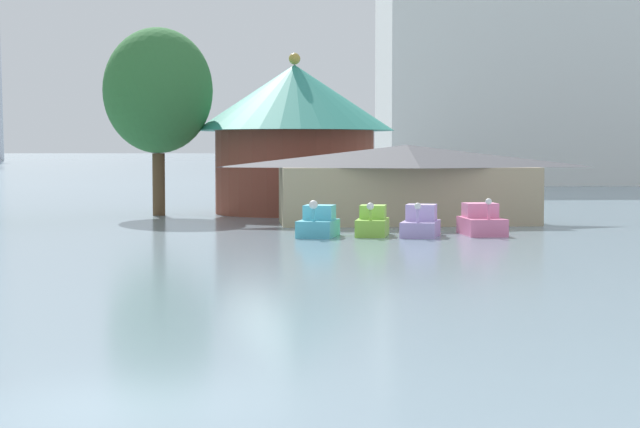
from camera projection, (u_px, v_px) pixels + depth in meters
ground_plane at (138, 406)px, 16.67m from camera, size 2000.00×2000.00×0.00m
pedal_boat_cyan at (318, 224)px, 48.79m from camera, size 2.15×2.81×1.66m
pedal_boat_lime at (372, 224)px, 49.36m from camera, size 1.85×2.82×1.53m
pedal_boat_lavender at (421, 224)px, 49.06m from camera, size 2.22×3.07×1.55m
pedal_boat_pink at (481, 222)px, 49.95m from camera, size 1.73×3.00×1.70m
boathouse at (407, 183)px, 57.26m from camera, size 14.09×5.77×4.07m
green_roof_pavilion at (295, 131)px, 66.41m from camera, size 11.93×11.93×9.60m
shoreline_tree_mid at (158, 91)px, 64.05m from camera, size 6.33×6.33×10.88m
background_building_block at (551, 58)px, 120.83m from camera, size 37.68×13.52×27.54m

